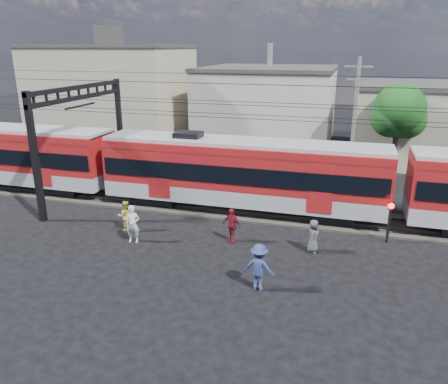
# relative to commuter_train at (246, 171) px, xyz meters

# --- Properties ---
(ground) EXTENTS (120.00, 120.00, 0.00)m
(ground) POSITION_rel_commuter_train_xyz_m (-0.34, -8.00, -2.40)
(ground) COLOR black
(ground) RESTS_ON ground
(track_bed) EXTENTS (70.00, 3.40, 0.12)m
(track_bed) POSITION_rel_commuter_train_xyz_m (-0.34, 0.00, -2.34)
(track_bed) COLOR #2D2823
(track_bed) RESTS_ON ground
(rail_near) EXTENTS (70.00, 0.12, 0.12)m
(rail_near) POSITION_rel_commuter_train_xyz_m (-0.34, -0.75, -2.22)
(rail_near) COLOR #59544C
(rail_near) RESTS_ON track_bed
(rail_far) EXTENTS (70.00, 0.12, 0.12)m
(rail_far) POSITION_rel_commuter_train_xyz_m (-0.34, 0.75, -2.22)
(rail_far) COLOR #59544C
(rail_far) RESTS_ON track_bed
(commuter_train) EXTENTS (50.30, 3.08, 4.17)m
(commuter_train) POSITION_rel_commuter_train_xyz_m (0.00, 0.00, 0.00)
(commuter_train) COLOR black
(commuter_train) RESTS_ON ground
(catenary) EXTENTS (70.00, 9.30, 7.52)m
(catenary) POSITION_rel_commuter_train_xyz_m (-8.99, -0.00, 2.73)
(catenary) COLOR black
(catenary) RESTS_ON ground
(building_west) EXTENTS (14.28, 10.20, 9.30)m
(building_west) POSITION_rel_commuter_train_xyz_m (-17.34, 16.00, 2.25)
(building_west) COLOR tan
(building_west) RESTS_ON ground
(building_midwest) EXTENTS (12.24, 12.24, 7.30)m
(building_midwest) POSITION_rel_commuter_train_xyz_m (-2.34, 19.00, 1.25)
(building_midwest) COLOR #B9B2A2
(building_midwest) RESTS_ON ground
(utility_pole_mid) EXTENTS (1.80, 0.24, 8.50)m
(utility_pole_mid) POSITION_rel_commuter_train_xyz_m (5.66, 7.00, 2.13)
(utility_pole_mid) COLOR slate
(utility_pole_mid) RESTS_ON ground
(tree_near) EXTENTS (3.82, 3.64, 6.72)m
(tree_near) POSITION_rel_commuter_train_xyz_m (8.85, 10.09, 2.26)
(tree_near) COLOR #382619
(tree_near) RESTS_ON ground
(pedestrian_a) EXTENTS (0.74, 0.55, 1.87)m
(pedestrian_a) POSITION_rel_commuter_train_xyz_m (-4.28, -5.60, -1.47)
(pedestrian_a) COLOR silver
(pedestrian_a) RESTS_ON ground
(pedestrian_b) EXTENTS (0.99, 0.93, 1.62)m
(pedestrian_b) POSITION_rel_commuter_train_xyz_m (-5.32, -4.41, -1.59)
(pedestrian_b) COLOR gold
(pedestrian_b) RESTS_ON ground
(pedestrian_c) EXTENTS (1.31, 0.84, 1.92)m
(pedestrian_c) POSITION_rel_commuter_train_xyz_m (2.52, -8.21, -1.44)
(pedestrian_c) COLOR navy
(pedestrian_c) RESTS_ON ground
(pedestrian_d) EXTENTS (1.10, 0.75, 1.74)m
(pedestrian_d) POSITION_rel_commuter_train_xyz_m (0.33, -4.24, -1.53)
(pedestrian_d) COLOR maroon
(pedestrian_d) RESTS_ON ground
(pedestrian_e) EXTENTS (0.63, 0.85, 1.60)m
(pedestrian_e) POSITION_rel_commuter_train_xyz_m (4.26, -4.27, -1.60)
(pedestrian_e) COLOR #434347
(pedestrian_e) RESTS_ON ground
(crossing_signal) EXTENTS (0.31, 0.31, 2.10)m
(crossing_signal) POSITION_rel_commuter_train_xyz_m (7.65, -2.21, -0.94)
(crossing_signal) COLOR black
(crossing_signal) RESTS_ON ground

